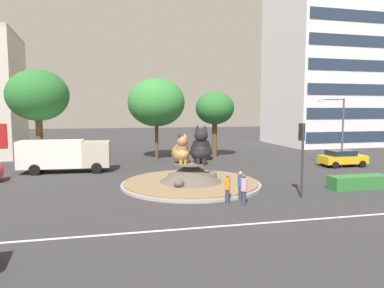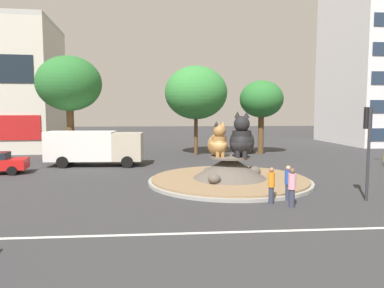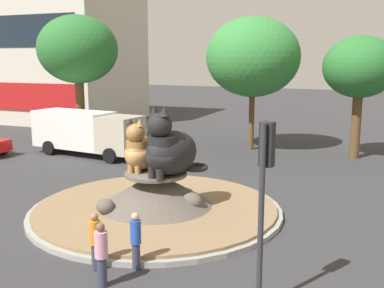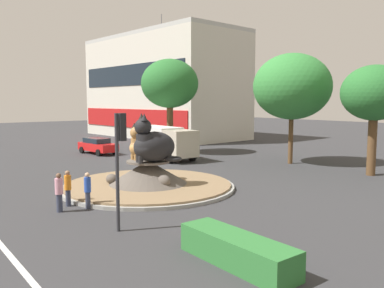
{
  "view_description": "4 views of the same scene",
  "coord_description": "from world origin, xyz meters",
  "px_view_note": "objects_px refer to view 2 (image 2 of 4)",
  "views": [
    {
      "loc": [
        -5.24,
        -23.86,
        5.37
      ],
      "look_at": [
        0.45,
        1.67,
        2.78
      ],
      "focal_mm": 32.61,
      "sensor_mm": 36.0,
      "label": 1
    },
    {
      "loc": [
        -4.03,
        -21.22,
        4.36
      ],
      "look_at": [
        -2.25,
        0.65,
        2.32
      ],
      "focal_mm": 33.34,
      "sensor_mm": 36.0,
      "label": 2
    },
    {
      "loc": [
        8.79,
        -14.66,
        5.94
      ],
      "look_at": [
        0.11,
        2.99,
        2.25
      ],
      "focal_mm": 41.99,
      "sensor_mm": 36.0,
      "label": 3
    },
    {
      "loc": [
        19.33,
        -11.89,
        4.99
      ],
      "look_at": [
        0.3,
        2.97,
        2.39
      ],
      "focal_mm": 37.26,
      "sensor_mm": 36.0,
      "label": 4
    }
  ],
  "objects_px": {
    "cat_statue_tabby": "(218,143)",
    "delivery_box_truck": "(95,146)",
    "third_tree_left": "(261,100)",
    "traffic_light_mast": "(368,135)",
    "second_tree_near_tower": "(69,84)",
    "pedestrian_blue_shirt": "(288,182)",
    "pedestrian_pink_shirt": "(292,187)",
    "pedestrian_orange_shirt": "(271,184)",
    "broadleaf_tree_behind_island": "(196,93)",
    "cat_statue_black": "(242,140)"
  },
  "relations": [
    {
      "from": "cat_statue_tabby",
      "to": "delivery_box_truck",
      "type": "distance_m",
      "value": 11.47
    },
    {
      "from": "cat_statue_tabby",
      "to": "third_tree_left",
      "type": "relative_size",
      "value": 0.31
    },
    {
      "from": "traffic_light_mast",
      "to": "third_tree_left",
      "type": "xyz_separation_m",
      "value": [
        -0.01,
        18.83,
        2.29
      ]
    },
    {
      "from": "second_tree_near_tower",
      "to": "third_tree_left",
      "type": "relative_size",
      "value": 1.21
    },
    {
      "from": "third_tree_left",
      "to": "pedestrian_blue_shirt",
      "type": "height_order",
      "value": "third_tree_left"
    },
    {
      "from": "cat_statue_tabby",
      "to": "second_tree_near_tower",
      "type": "xyz_separation_m",
      "value": [
        -11.16,
        9.74,
        4.2
      ]
    },
    {
      "from": "second_tree_near_tower",
      "to": "pedestrian_pink_shirt",
      "type": "xyz_separation_m",
      "value": [
        13.65,
        -15.59,
        -5.66
      ]
    },
    {
      "from": "cat_statue_tabby",
      "to": "pedestrian_orange_shirt",
      "type": "relative_size",
      "value": 1.31
    },
    {
      "from": "pedestrian_pink_shirt",
      "to": "delivery_box_truck",
      "type": "height_order",
      "value": "delivery_box_truck"
    },
    {
      "from": "broadleaf_tree_behind_island",
      "to": "third_tree_left",
      "type": "height_order",
      "value": "broadleaf_tree_behind_island"
    },
    {
      "from": "second_tree_near_tower",
      "to": "pedestrian_blue_shirt",
      "type": "xyz_separation_m",
      "value": [
        13.91,
        -14.35,
        -5.68
      ]
    },
    {
      "from": "broadleaf_tree_behind_island",
      "to": "second_tree_near_tower",
      "type": "height_order",
      "value": "second_tree_near_tower"
    },
    {
      "from": "cat_statue_tabby",
      "to": "second_tree_near_tower",
      "type": "height_order",
      "value": "second_tree_near_tower"
    },
    {
      "from": "traffic_light_mast",
      "to": "second_tree_near_tower",
      "type": "relative_size",
      "value": 0.51
    },
    {
      "from": "pedestrian_blue_shirt",
      "to": "pedestrian_pink_shirt",
      "type": "bearing_deg",
      "value": -126.37
    },
    {
      "from": "pedestrian_pink_shirt",
      "to": "traffic_light_mast",
      "type": "bearing_deg",
      "value": -44.53
    },
    {
      "from": "traffic_light_mast",
      "to": "cat_statue_tabby",
      "type": "bearing_deg",
      "value": 59.98
    },
    {
      "from": "pedestrian_blue_shirt",
      "to": "delivery_box_truck",
      "type": "distance_m",
      "value": 16.61
    },
    {
      "from": "second_tree_near_tower",
      "to": "pedestrian_pink_shirt",
      "type": "distance_m",
      "value": 21.48
    },
    {
      "from": "pedestrian_pink_shirt",
      "to": "broadleaf_tree_behind_island",
      "type": "bearing_deg",
      "value": 39.61
    },
    {
      "from": "pedestrian_pink_shirt",
      "to": "delivery_box_truck",
      "type": "relative_size",
      "value": 0.24
    },
    {
      "from": "broadleaf_tree_behind_island",
      "to": "second_tree_near_tower",
      "type": "relative_size",
      "value": 0.98
    },
    {
      "from": "cat_statue_tabby",
      "to": "cat_statue_black",
      "type": "height_order",
      "value": "cat_statue_black"
    },
    {
      "from": "broadleaf_tree_behind_island",
      "to": "cat_statue_black",
      "type": "bearing_deg",
      "value": -83.9
    },
    {
      "from": "second_tree_near_tower",
      "to": "delivery_box_truck",
      "type": "distance_m",
      "value": 6.08
    },
    {
      "from": "pedestrian_blue_shirt",
      "to": "second_tree_near_tower",
      "type": "bearing_deg",
      "value": 109.48
    },
    {
      "from": "third_tree_left",
      "to": "pedestrian_orange_shirt",
      "type": "relative_size",
      "value": 4.29
    },
    {
      "from": "cat_statue_black",
      "to": "pedestrian_blue_shirt",
      "type": "xyz_separation_m",
      "value": [
        1.32,
        -4.39,
        -1.69
      ]
    },
    {
      "from": "broadleaf_tree_behind_island",
      "to": "pedestrian_blue_shirt",
      "type": "height_order",
      "value": "broadleaf_tree_behind_island"
    },
    {
      "from": "traffic_light_mast",
      "to": "pedestrian_pink_shirt",
      "type": "xyz_separation_m",
      "value": [
        -4.07,
        -0.96,
        -2.24
      ]
    },
    {
      "from": "pedestrian_pink_shirt",
      "to": "cat_statue_black",
      "type": "bearing_deg",
      "value": 42.83
    },
    {
      "from": "third_tree_left",
      "to": "pedestrian_orange_shirt",
      "type": "distance_m",
      "value": 20.22
    },
    {
      "from": "second_tree_near_tower",
      "to": "third_tree_left",
      "type": "bearing_deg",
      "value": 13.34
    },
    {
      "from": "pedestrian_blue_shirt",
      "to": "pedestrian_pink_shirt",
      "type": "relative_size",
      "value": 0.96
    },
    {
      "from": "broadleaf_tree_behind_island",
      "to": "pedestrian_orange_shirt",
      "type": "distance_m",
      "value": 19.72
    },
    {
      "from": "pedestrian_blue_shirt",
      "to": "cat_statue_tabby",
      "type": "bearing_deg",
      "value": 96.17
    },
    {
      "from": "cat_statue_tabby",
      "to": "traffic_light_mast",
      "type": "xyz_separation_m",
      "value": [
        6.56,
        -4.89,
        0.79
      ]
    },
    {
      "from": "second_tree_near_tower",
      "to": "pedestrian_blue_shirt",
      "type": "relative_size",
      "value": 5.24
    },
    {
      "from": "pedestrian_orange_shirt",
      "to": "broadleaf_tree_behind_island",
      "type": "bearing_deg",
      "value": 71.26
    },
    {
      "from": "cat_statue_tabby",
      "to": "third_tree_left",
      "type": "xyz_separation_m",
      "value": [
        6.54,
        13.94,
        3.08
      ]
    },
    {
      "from": "traffic_light_mast",
      "to": "pedestrian_blue_shirt",
      "type": "bearing_deg",
      "value": 92.41
    },
    {
      "from": "traffic_light_mast",
      "to": "third_tree_left",
      "type": "bearing_deg",
      "value": 6.74
    },
    {
      "from": "second_tree_near_tower",
      "to": "third_tree_left",
      "type": "xyz_separation_m",
      "value": [
        17.71,
        4.2,
        -1.12
      ]
    },
    {
      "from": "pedestrian_orange_shirt",
      "to": "pedestrian_pink_shirt",
      "type": "height_order",
      "value": "pedestrian_pink_shirt"
    },
    {
      "from": "cat_statue_tabby",
      "to": "pedestrian_blue_shirt",
      "type": "bearing_deg",
      "value": 24.86
    },
    {
      "from": "second_tree_near_tower",
      "to": "cat_statue_tabby",
      "type": "bearing_deg",
      "value": -41.11
    },
    {
      "from": "third_tree_left",
      "to": "second_tree_near_tower",
      "type": "bearing_deg",
      "value": -166.66
    },
    {
      "from": "pedestrian_orange_shirt",
      "to": "pedestrian_pink_shirt",
      "type": "bearing_deg",
      "value": -66.89
    },
    {
      "from": "traffic_light_mast",
      "to": "pedestrian_blue_shirt",
      "type": "distance_m",
      "value": 4.44
    },
    {
      "from": "cat_statue_tabby",
      "to": "pedestrian_orange_shirt",
      "type": "xyz_separation_m",
      "value": [
        1.74,
        -5.17,
        -1.48
      ]
    }
  ]
}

